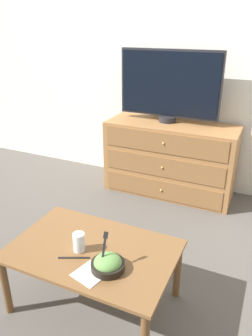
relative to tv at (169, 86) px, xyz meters
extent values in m
plane|color=#56514C|center=(-0.06, 0.20, -1.06)|extent=(12.00, 12.00, 0.00)
cube|color=white|center=(-0.06, 0.22, 0.24)|extent=(12.00, 0.05, 2.60)
cube|color=#9E6B3D|center=(0.07, -0.06, -0.70)|extent=(1.26, 0.46, 0.72)
cube|color=brown|center=(0.07, -0.29, -0.94)|extent=(1.15, 0.01, 0.19)
sphere|color=tan|center=(0.07, -0.30, -0.94)|extent=(0.02, 0.02, 0.02)
cube|color=brown|center=(0.07, -0.29, -0.70)|extent=(1.15, 0.01, 0.19)
sphere|color=tan|center=(0.07, -0.30, -0.70)|extent=(0.02, 0.02, 0.02)
cube|color=brown|center=(0.07, -0.29, -0.47)|extent=(1.15, 0.01, 0.19)
sphere|color=tan|center=(0.07, -0.30, -0.47)|extent=(0.02, 0.02, 0.02)
cylinder|color=#232328|center=(0.00, 0.00, -0.32)|extent=(0.17, 0.17, 0.05)
cube|color=#232328|center=(0.00, 0.00, 0.02)|extent=(0.97, 0.04, 0.62)
cube|color=black|center=(0.00, -0.02, 0.02)|extent=(0.93, 0.01, 0.58)
cube|color=brown|center=(0.11, -1.67, -0.66)|extent=(0.95, 0.62, 0.02)
cylinder|color=brown|center=(-0.32, -1.94, -0.87)|extent=(0.04, 0.04, 0.39)
cylinder|color=brown|center=(-0.32, -1.40, -0.87)|extent=(0.04, 0.04, 0.39)
cylinder|color=brown|center=(0.55, -1.40, -0.87)|extent=(0.04, 0.04, 0.39)
cylinder|color=black|center=(0.27, -1.78, -0.63)|extent=(0.18, 0.18, 0.04)
ellipsoid|color=#66994C|center=(0.27, -1.78, -0.61)|extent=(0.15, 0.15, 0.09)
cube|color=black|center=(0.25, -1.79, -0.55)|extent=(0.02, 0.09, 0.16)
cube|color=black|center=(0.24, -1.74, -0.47)|extent=(0.03, 0.02, 0.03)
cylinder|color=#9E6638|center=(0.05, -1.71, -0.62)|extent=(0.06, 0.06, 0.07)
cylinder|color=white|center=(0.05, -1.71, -0.60)|extent=(0.07, 0.07, 0.11)
cube|color=white|center=(0.21, -1.85, -0.65)|extent=(0.18, 0.18, 0.00)
cube|color=black|center=(0.06, -1.78, -0.65)|extent=(0.16, 0.08, 0.01)
camera|label=1|loc=(0.93, -2.98, 0.53)|focal=35.00mm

